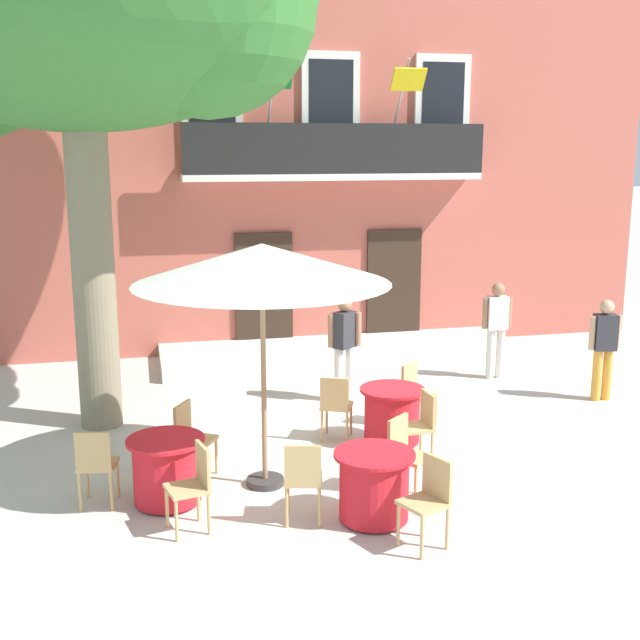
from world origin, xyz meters
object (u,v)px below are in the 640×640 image
object	(u,v)px
cafe_umbrella	(262,265)
pedestrian_by_tree	(345,343)
cafe_chair_middle_0	(191,435)
cafe_chair_front_1	(336,403)
cafe_chair_near_tree_1	(303,476)
cafe_table_middle	(167,470)
pedestrian_mid_plaza	(497,325)
cafe_chair_middle_1	(96,462)
cafe_chair_middle_2	(194,482)
cafe_chair_near_tree_0	(405,451)
cafe_chair_front_0	(416,390)
pedestrian_near_entrance	(604,344)
cafe_table_front	(392,415)
cafe_chair_near_tree_2	(429,496)
cafe_table_near_tree	(374,485)
cafe_chair_front_2	(420,423)

from	to	relation	value
cafe_umbrella	pedestrian_by_tree	world-z (taller)	cafe_umbrella
cafe_chair_middle_0	cafe_chair_front_1	xyz separation A→B (m)	(1.98, 0.78, 0.00)
cafe_chair_near_tree_1	cafe_table_middle	world-z (taller)	cafe_chair_near_tree_1
cafe_table_middle	pedestrian_mid_plaza	xyz separation A→B (m)	(5.68, 3.76, 0.54)
cafe_chair_middle_1	cafe_chair_front_1	bearing A→B (deg)	24.71
cafe_table_middle	cafe_chair_middle_2	world-z (taller)	cafe_chair_middle_2
cafe_table_middle	pedestrian_by_tree	bearing A→B (deg)	47.49
cafe_chair_near_tree_0	cafe_chair_front_0	bearing A→B (deg)	67.54
cafe_chair_middle_2	pedestrian_near_entrance	bearing A→B (deg)	24.47
cafe_chair_middle_2	cafe_chair_front_0	world-z (taller)	same
cafe_chair_front_1	pedestrian_mid_plaza	distance (m)	4.11
cafe_chair_front_0	cafe_umbrella	xyz separation A→B (m)	(-2.39, -1.52, 2.08)
cafe_table_middle	cafe_chair_near_tree_1	bearing A→B (deg)	-31.03
cafe_table_front	pedestrian_by_tree	size ratio (longest dim) A/B	0.52
cafe_chair_middle_1	cafe_chair_middle_2	world-z (taller)	same
cafe_table_front	pedestrian_by_tree	xyz separation A→B (m)	(-0.16, 1.88, 0.54)
cafe_table_middle	cafe_chair_near_tree_0	bearing A→B (deg)	-8.07
cafe_chair_middle_2	cafe_chair_front_1	world-z (taller)	same
pedestrian_by_tree	cafe_chair_near_tree_2	bearing A→B (deg)	-94.39
cafe_chair_middle_2	cafe_chair_front_0	xyz separation A→B (m)	(3.28, 2.48, 0.00)
cafe_chair_front_1	pedestrian_mid_plaza	size ratio (longest dim) A/B	0.55
cafe_chair_near_tree_1	cafe_chair_near_tree_0	bearing A→B (deg)	19.43
cafe_table_near_tree	pedestrian_near_entrance	bearing A→B (deg)	34.27
cafe_table_middle	pedestrian_by_tree	xyz separation A→B (m)	(2.85, 3.11, 0.54)
cafe_chair_front_0	cafe_chair_near_tree_2	bearing A→B (deg)	-107.41
pedestrian_mid_plaza	cafe_chair_middle_0	bearing A→B (deg)	-150.19
pedestrian_near_entrance	pedestrian_mid_plaza	xyz separation A→B (m)	(-1.10, 1.49, 0.03)
cafe_chair_front_2	cafe_umbrella	size ratio (longest dim) A/B	0.31
cafe_chair_middle_1	cafe_chair_front_1	world-z (taller)	same
cafe_chair_front_0	pedestrian_by_tree	size ratio (longest dim) A/B	0.55
cafe_chair_middle_2	pedestrian_near_entrance	xyz separation A→B (m)	(6.53, 2.97, 0.37)
cafe_chair_near_tree_1	pedestrian_near_entrance	distance (m)	6.24
cafe_chair_middle_0	pedestrian_mid_plaza	distance (m)	6.19
cafe_table_near_tree	cafe_chair_near_tree_0	bearing A→B (deg)	45.59
cafe_chair_near_tree_2	cafe_chair_front_1	bearing A→B (deg)	93.60
cafe_umbrella	pedestrian_near_entrance	bearing A→B (deg)	19.63
cafe_chair_near_tree_1	cafe_chair_middle_2	world-z (taller)	same
cafe_chair_front_2	pedestrian_near_entrance	size ratio (longest dim) A/B	0.57
cafe_chair_near_tree_1	cafe_chair_middle_1	world-z (taller)	same
cafe_table_near_tree	cafe_chair_front_2	size ratio (longest dim) A/B	0.95
cafe_chair_middle_2	pedestrian_mid_plaza	size ratio (longest dim) A/B	0.55
cafe_chair_near_tree_0	cafe_chair_middle_2	distance (m)	2.42
cafe_chair_near_tree_2	pedestrian_mid_plaza	xyz separation A→B (m)	(3.19, 5.33, 0.41)
pedestrian_mid_plaza	pedestrian_by_tree	xyz separation A→B (m)	(-2.83, -0.65, -0.00)
cafe_chair_front_2	pedestrian_near_entrance	distance (m)	4.07
cafe_chair_near_tree_1	cafe_chair_middle_1	xyz separation A→B (m)	(-2.12, 0.88, 0.00)
cafe_chair_near_tree_2	cafe_umbrella	bearing A→B (deg)	126.51
cafe_table_middle	pedestrian_near_entrance	distance (m)	7.17
cafe_table_middle	pedestrian_mid_plaza	size ratio (longest dim) A/B	0.52
cafe_chair_near_tree_2	cafe_table_front	xyz separation A→B (m)	(0.52, 2.80, -0.14)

